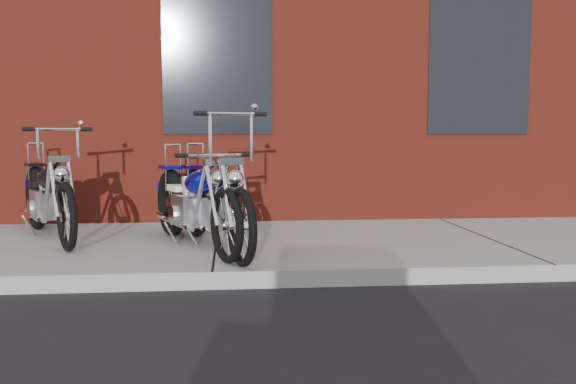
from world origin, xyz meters
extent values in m
plane|color=black|center=(0.00, 0.00, 0.00)|extent=(120.00, 120.00, 0.00)
cube|color=#9A9A99|center=(0.00, 1.50, 0.07)|extent=(22.00, 3.00, 0.15)
cube|color=maroon|center=(0.00, 8.00, 4.00)|extent=(22.00, 10.00, 8.00)
torus|color=black|center=(-0.20, 1.64, 0.53)|extent=(0.37, 0.78, 0.77)
torus|color=black|center=(0.29, 0.05, 0.50)|extent=(0.28, 0.68, 0.69)
cube|color=#ABABAB|center=(0.00, 0.99, 0.52)|extent=(0.41, 0.50, 0.32)
ellipsoid|color=#21055D|center=(0.09, 0.71, 0.83)|extent=(0.44, 0.64, 0.33)
cube|color=black|center=(-0.08, 1.26, 0.74)|extent=(0.33, 0.36, 0.06)
cylinder|color=silver|center=(0.25, 0.17, 0.78)|extent=(0.13, 0.31, 0.57)
cylinder|color=silver|center=(0.22, 0.30, 1.48)|extent=(0.57, 0.20, 0.03)
cylinder|color=silver|center=(-0.17, 1.56, 0.94)|extent=(0.03, 0.03, 0.51)
cylinder|color=silver|center=(0.05, 1.25, 0.38)|extent=(0.33, 0.93, 0.05)
torus|color=black|center=(-0.45, 1.74, 0.53)|extent=(0.42, 0.76, 0.76)
torus|color=black|center=(0.18, 0.21, 0.49)|extent=(0.33, 0.66, 0.69)
cube|color=#ABABAB|center=(-0.19, 1.12, 0.52)|extent=(0.43, 0.50, 0.32)
ellipsoid|color=#0D15C8|center=(-0.08, 0.84, 0.82)|extent=(0.47, 0.64, 0.32)
cube|color=beige|center=(-0.30, 1.37, 0.73)|extent=(0.35, 0.37, 0.06)
cylinder|color=silver|center=(0.13, 0.33, 0.77)|extent=(0.15, 0.30, 0.57)
cylinder|color=silver|center=(0.08, 0.45, 1.11)|extent=(0.55, 0.25, 0.03)
cylinder|color=silver|center=(-0.41, 1.66, 0.93)|extent=(0.03, 0.03, 0.51)
cylinder|color=silver|center=(-0.16, 1.38, 0.38)|extent=(0.41, 0.90, 0.05)
torus|color=black|center=(-2.11, 2.41, 0.53)|extent=(0.47, 0.75, 0.77)
torus|color=black|center=(-1.37, 0.91, 0.50)|extent=(0.37, 0.65, 0.69)
cube|color=#ABABAB|center=(-1.81, 1.80, 0.52)|extent=(0.46, 0.51, 0.32)
ellipsoid|color=black|center=(-1.68, 1.53, 0.83)|extent=(0.51, 0.65, 0.33)
cube|color=black|center=(-1.93, 2.05, 0.73)|extent=(0.36, 0.38, 0.06)
cylinder|color=silver|center=(-1.43, 1.03, 0.77)|extent=(0.18, 0.30, 0.57)
cylinder|color=silver|center=(-1.49, 1.15, 1.35)|extent=(0.54, 0.29, 0.03)
cylinder|color=silver|center=(-2.07, 2.33, 0.94)|extent=(0.03, 0.03, 0.51)
cylinder|color=silver|center=(-1.80, 2.07, 0.38)|extent=(0.47, 0.88, 0.05)
camera|label=1|loc=(0.16, -5.02, 1.28)|focal=38.00mm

